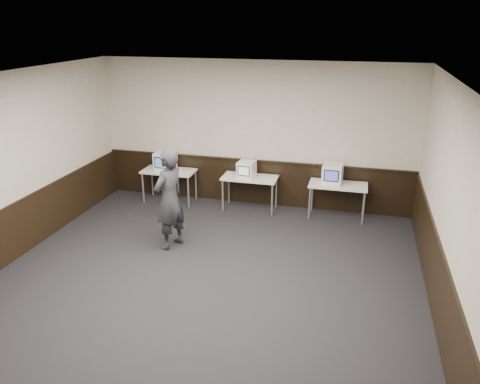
# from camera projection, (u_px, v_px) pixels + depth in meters

# --- Properties ---
(floor) EXTENTS (8.00, 8.00, 0.00)m
(floor) POSITION_uv_depth(u_px,v_px,m) (196.00, 295.00, 7.20)
(floor) COLOR black
(floor) RESTS_ON ground
(ceiling) EXTENTS (8.00, 8.00, 0.00)m
(ceiling) POSITION_uv_depth(u_px,v_px,m) (187.00, 84.00, 6.08)
(ceiling) COLOR white
(ceiling) RESTS_ON back_wall
(back_wall) EXTENTS (7.00, 0.00, 7.00)m
(back_wall) POSITION_uv_depth(u_px,v_px,m) (254.00, 135.00, 10.27)
(back_wall) COLOR beige
(back_wall) RESTS_ON ground
(right_wall) EXTENTS (0.00, 8.00, 8.00)m
(right_wall) POSITION_uv_depth(u_px,v_px,m) (457.00, 224.00, 5.82)
(right_wall) COLOR beige
(right_wall) RESTS_ON ground
(wainscot_back) EXTENTS (6.98, 0.04, 1.00)m
(wainscot_back) POSITION_uv_depth(u_px,v_px,m) (254.00, 182.00, 10.64)
(wainscot_back) COLOR black
(wainscot_back) RESTS_ON back_wall
(wainscot_right) EXTENTS (0.04, 7.98, 1.00)m
(wainscot_right) POSITION_uv_depth(u_px,v_px,m) (442.00, 299.00, 6.21)
(wainscot_right) COLOR black
(wainscot_right) RESTS_ON right_wall
(wainscot_rail) EXTENTS (6.98, 0.06, 0.04)m
(wainscot_rail) POSITION_uv_depth(u_px,v_px,m) (254.00, 160.00, 10.44)
(wainscot_rail) COLOR black
(wainscot_rail) RESTS_ON wainscot_back
(desk_left) EXTENTS (1.20, 0.60, 0.75)m
(desk_left) POSITION_uv_depth(u_px,v_px,m) (169.00, 173.00, 10.67)
(desk_left) COLOR silver
(desk_left) RESTS_ON ground
(desk_center) EXTENTS (1.20, 0.60, 0.75)m
(desk_center) POSITION_uv_depth(u_px,v_px,m) (250.00, 180.00, 10.23)
(desk_center) COLOR silver
(desk_center) RESTS_ON ground
(desk_right) EXTENTS (1.20, 0.60, 0.75)m
(desk_right) POSITION_uv_depth(u_px,v_px,m) (338.00, 187.00, 9.78)
(desk_right) COLOR silver
(desk_right) RESTS_ON ground
(emac_left) EXTENTS (0.44, 0.47, 0.43)m
(emac_left) POSITION_uv_depth(u_px,v_px,m) (165.00, 161.00, 10.60)
(emac_left) COLOR white
(emac_left) RESTS_ON desk_left
(emac_center) EXTENTS (0.39, 0.41, 0.36)m
(emac_center) POSITION_uv_depth(u_px,v_px,m) (246.00, 169.00, 10.13)
(emac_center) COLOR white
(emac_center) RESTS_ON desk_center
(emac_right) EXTENTS (0.44, 0.47, 0.41)m
(emac_right) POSITION_uv_depth(u_px,v_px,m) (333.00, 174.00, 9.76)
(emac_right) COLOR white
(emac_right) RESTS_ON desk_right
(person) EXTENTS (0.67, 0.80, 1.87)m
(person) POSITION_uv_depth(u_px,v_px,m) (169.00, 199.00, 8.43)
(person) COLOR #28282D
(person) RESTS_ON ground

